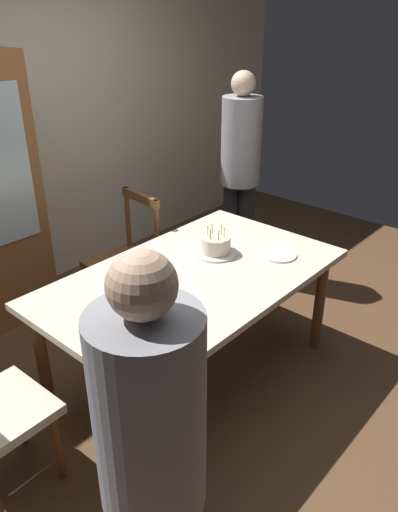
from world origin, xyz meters
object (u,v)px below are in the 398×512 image
Objects in this scene: dining_table at (193,286)px; birthday_cake at (216,246)px; plate_far_side at (154,266)px; person_celebrant at (152,463)px; person_guest at (240,166)px; plate_near_celebrant at (162,325)px; plate_near_guest at (279,255)px; chair_spindle_back at (125,262)px.

birthday_cake is (0.30, 0.08, 0.13)m from dining_table.
plate_far_side is 1.59m from person_celebrant.
birthday_cake is at bearing 14.95° from dining_table.
plate_far_side is 1.46m from person_guest.
plate_near_guest is at bearing 0.00° from plate_near_celebrant.
person_celebrant reaches higher than birthday_cake.
plate_near_guest is at bearing -72.25° from chair_spindle_back.
birthday_cake is 0.29× the size of chair_spindle_back.
person_guest reaches higher than dining_table.
plate_far_side is at bearing -114.49° from chair_spindle_back.
dining_table is 0.27m from plate_far_side.
plate_near_celebrant is at bearing -158.05° from birthday_cake.
plate_far_side is 1.00× the size of plate_near_guest.
dining_table is 6.35× the size of birthday_cake.
plate_near_celebrant is 0.98m from person_celebrant.
person_celebrant is at bearing -142.65° from dining_table.
plate_near_celebrant is at bearing 180.00° from plate_near_guest.
person_celebrant is (-1.18, -0.90, 0.26)m from dining_table.
chair_spindle_back is at bearing 170.06° from person_guest.
plate_near_guest is at bearing -53.18° from birthday_cake.
dining_table is 8.08× the size of plate_near_celebrant.
person_celebrant is at bearing -128.10° from chair_spindle_back.
plate_far_side is 0.13× the size of person_guest.
chair_spindle_back reaches higher than dining_table.
person_guest is (1.29, 0.65, 0.31)m from dining_table.
plate_far_side is at bearing 110.53° from dining_table.
chair_spindle_back is 0.58× the size of person_celebrant.
dining_table is at bearing 37.35° from person_celebrant.
plate_near_guest is at bearing 21.17° from person_celebrant.
person_celebrant reaches higher than plate_far_side.
chair_spindle_back is at bearing 51.90° from person_celebrant.
plate_near_celebrant is (-0.79, -0.32, -0.05)m from birthday_cake.
chair_spindle_back is (0.68, 1.08, -0.29)m from plate_near_celebrant.
birthday_cake is at bearing 21.95° from plate_near_celebrant.
birthday_cake reaches higher than dining_table.
plate_near_celebrant is 0.62m from plate_far_side.
plate_far_side and plate_near_guest have the same top height.
birthday_cake is 0.42m from plate_far_side.
plate_near_guest is 0.14× the size of person_celebrant.
plate_near_guest is (0.62, -0.47, 0.00)m from plate_far_side.
dining_table is 0.89m from chair_spindle_back.
birthday_cake is at bearing 126.82° from plate_near_guest.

